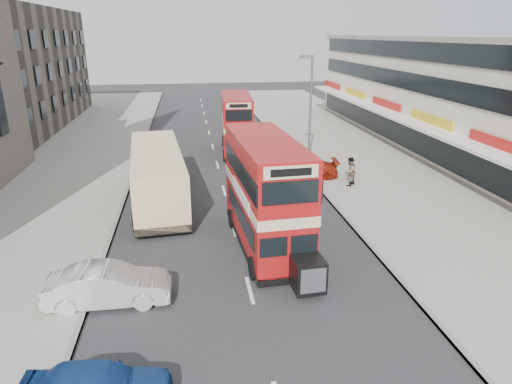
{
  "coord_description": "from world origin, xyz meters",
  "views": [
    {
      "loc": [
        -2.08,
        -13.33,
        9.55
      ],
      "look_at": [
        0.65,
        4.65,
        3.13
      ],
      "focal_mm": 31.77,
      "sensor_mm": 36.0,
      "label": 1
    }
  ],
  "objects_px": {
    "street_lamp": "(310,104)",
    "pedestrian_near": "(350,171)",
    "car_left_front": "(108,285)",
    "cyclist": "(273,149)",
    "coach": "(157,174)",
    "car_right_b": "(271,148)",
    "bus_second": "(237,124)",
    "car_right_a": "(303,169)",
    "bus_main": "(266,194)"
  },
  "relations": [
    {
      "from": "car_right_a",
      "to": "cyclist",
      "type": "xyz_separation_m",
      "value": [
        -0.9,
        6.14,
        -0.06
      ]
    },
    {
      "from": "coach",
      "to": "pedestrian_near",
      "type": "distance_m",
      "value": 12.14
    },
    {
      "from": "car_left_front",
      "to": "cyclist",
      "type": "bearing_deg",
      "value": -26.18
    },
    {
      "from": "car_right_b",
      "to": "coach",
      "type": "bearing_deg",
      "value": -43.06
    },
    {
      "from": "street_lamp",
      "to": "pedestrian_near",
      "type": "relative_size",
      "value": 4.25
    },
    {
      "from": "bus_main",
      "to": "cyclist",
      "type": "relative_size",
      "value": 4.74
    },
    {
      "from": "car_left_front",
      "to": "car_right_a",
      "type": "xyz_separation_m",
      "value": [
        10.85,
        13.76,
        -0.05
      ]
    },
    {
      "from": "bus_second",
      "to": "pedestrian_near",
      "type": "relative_size",
      "value": 4.44
    },
    {
      "from": "street_lamp",
      "to": "car_right_b",
      "type": "xyz_separation_m",
      "value": [
        -1.89,
        4.61,
        -4.22
      ]
    },
    {
      "from": "coach",
      "to": "car_left_front",
      "type": "height_order",
      "value": "coach"
    },
    {
      "from": "car_right_b",
      "to": "cyclist",
      "type": "height_order",
      "value": "cyclist"
    },
    {
      "from": "street_lamp",
      "to": "pedestrian_near",
      "type": "xyz_separation_m",
      "value": [
        1.58,
        -4.59,
        -3.68
      ]
    },
    {
      "from": "bus_main",
      "to": "car_left_front",
      "type": "relative_size",
      "value": 2.01
    },
    {
      "from": "street_lamp",
      "to": "car_right_b",
      "type": "height_order",
      "value": "street_lamp"
    },
    {
      "from": "street_lamp",
      "to": "coach",
      "type": "relative_size",
      "value": 0.72
    },
    {
      "from": "car_right_a",
      "to": "pedestrian_near",
      "type": "xyz_separation_m",
      "value": [
        2.53,
        -2.27,
        0.41
      ]
    },
    {
      "from": "car_right_b",
      "to": "cyclist",
      "type": "relative_size",
      "value": 2.12
    },
    {
      "from": "pedestrian_near",
      "to": "street_lamp",
      "type": "bearing_deg",
      "value": -111.64
    },
    {
      "from": "street_lamp",
      "to": "bus_main",
      "type": "height_order",
      "value": "street_lamp"
    },
    {
      "from": "street_lamp",
      "to": "coach",
      "type": "distance_m",
      "value": 12.18
    },
    {
      "from": "car_left_front",
      "to": "car_right_a",
      "type": "relative_size",
      "value": 0.95
    },
    {
      "from": "bus_second",
      "to": "car_left_front",
      "type": "height_order",
      "value": "bus_second"
    },
    {
      "from": "street_lamp",
      "to": "bus_main",
      "type": "bearing_deg",
      "value": -113.17
    },
    {
      "from": "car_right_b",
      "to": "street_lamp",
      "type": "bearing_deg",
      "value": 20.27
    },
    {
      "from": "street_lamp",
      "to": "pedestrian_near",
      "type": "distance_m",
      "value": 6.09
    },
    {
      "from": "street_lamp",
      "to": "car_right_a",
      "type": "xyz_separation_m",
      "value": [
        -0.95,
        -2.33,
        -4.09
      ]
    },
    {
      "from": "bus_second",
      "to": "pedestrian_near",
      "type": "height_order",
      "value": "bus_second"
    },
    {
      "from": "coach",
      "to": "car_left_front",
      "type": "bearing_deg",
      "value": -101.94
    },
    {
      "from": "car_left_front",
      "to": "car_right_b",
      "type": "bearing_deg",
      "value": -25.22
    },
    {
      "from": "car_right_b",
      "to": "cyclist",
      "type": "distance_m",
      "value": 0.8
    },
    {
      "from": "bus_second",
      "to": "car_right_b",
      "type": "height_order",
      "value": "bus_second"
    },
    {
      "from": "street_lamp",
      "to": "coach",
      "type": "height_order",
      "value": "street_lamp"
    },
    {
      "from": "street_lamp",
      "to": "bus_second",
      "type": "relative_size",
      "value": 0.96
    },
    {
      "from": "car_right_a",
      "to": "car_right_b",
      "type": "relative_size",
      "value": 1.18
    },
    {
      "from": "car_right_a",
      "to": "car_right_b",
      "type": "distance_m",
      "value": 7.01
    },
    {
      "from": "coach",
      "to": "cyclist",
      "type": "height_order",
      "value": "coach"
    },
    {
      "from": "car_right_a",
      "to": "bus_second",
      "type": "bearing_deg",
      "value": -149.2
    },
    {
      "from": "bus_second",
      "to": "car_left_front",
      "type": "relative_size",
      "value": 1.88
    },
    {
      "from": "coach",
      "to": "cyclist",
      "type": "bearing_deg",
      "value": 41.19
    },
    {
      "from": "bus_second",
      "to": "car_right_a",
      "type": "bearing_deg",
      "value": 118.07
    },
    {
      "from": "street_lamp",
      "to": "bus_main",
      "type": "distance_m",
      "value": 13.48
    },
    {
      "from": "bus_second",
      "to": "car_right_a",
      "type": "height_order",
      "value": "bus_second"
    },
    {
      "from": "pedestrian_near",
      "to": "coach",
      "type": "bearing_deg",
      "value": -37.27
    },
    {
      "from": "car_left_front",
      "to": "car_right_b",
      "type": "xyz_separation_m",
      "value": [
        9.91,
        20.7,
        -0.18
      ]
    },
    {
      "from": "bus_second",
      "to": "pedestrian_near",
      "type": "distance_m",
      "value": 12.05
    },
    {
      "from": "bus_second",
      "to": "pedestrian_near",
      "type": "bearing_deg",
      "value": 124.62
    },
    {
      "from": "street_lamp",
      "to": "bus_main",
      "type": "xyz_separation_m",
      "value": [
        -5.23,
        -12.23,
        -2.16
      ]
    },
    {
      "from": "car_right_b",
      "to": "car_left_front",
      "type": "bearing_deg",
      "value": -27.56
    },
    {
      "from": "street_lamp",
      "to": "car_right_a",
      "type": "height_order",
      "value": "street_lamp"
    },
    {
      "from": "street_lamp",
      "to": "car_right_b",
      "type": "distance_m",
      "value": 6.53
    }
  ]
}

